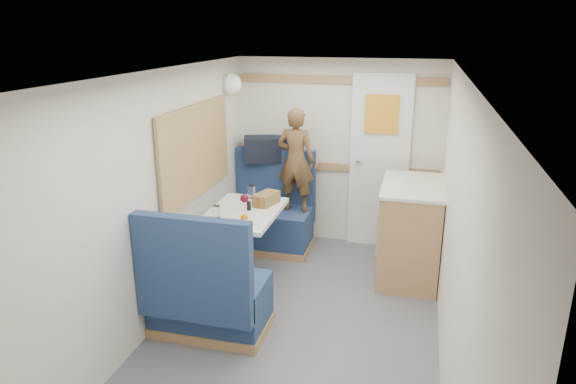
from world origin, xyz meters
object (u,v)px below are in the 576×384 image
(dome_light, at_px, (232,84))
(cheese_block, at_px, (246,221))
(dinette_table, at_px, (243,227))
(bench_far, at_px, (270,221))
(wine_glass, at_px, (244,199))
(beer_glass, at_px, (260,203))
(bench_near, at_px, (207,299))
(tray, at_px, (249,216))
(tumbler_left, at_px, (217,212))
(person, at_px, (296,160))
(tumbler_mid, at_px, (252,192))
(orange_fruit, at_px, (244,218))
(galley_counter, at_px, (410,230))
(pepper_grinder, at_px, (249,207))
(bread_loaf, at_px, (266,199))
(duffel_bag, at_px, (270,149))

(dome_light, bearing_deg, cheese_block, -65.84)
(dinette_table, distance_m, bench_far, 0.90)
(wine_glass, bearing_deg, dome_light, 115.33)
(beer_glass, bearing_deg, bench_near, -97.09)
(bench_near, relative_size, tray, 3.00)
(tumbler_left, bearing_deg, bench_near, -75.75)
(person, relative_size, tumbler_mid, 8.89)
(bench_far, relative_size, dome_light, 5.25)
(dinette_table, bearing_deg, cheese_block, -67.11)
(cheese_block, distance_m, tumbler_left, 0.32)
(cheese_block, height_order, wine_glass, wine_glass)
(wine_glass, distance_m, tumbler_mid, 0.42)
(orange_fruit, bearing_deg, tumbler_left, 162.07)
(bench_near, bearing_deg, beer_glass, 82.91)
(bench_far, xyz_separation_m, bench_near, (0.00, -1.73, 0.00))
(dinette_table, relative_size, galley_counter, 1.00)
(tumbler_mid, bearing_deg, wine_glass, -80.39)
(pepper_grinder, bearing_deg, bench_near, -94.31)
(tray, distance_m, cheese_block, 0.18)
(person, distance_m, pepper_grinder, 0.94)
(person, distance_m, cheese_block, 1.23)
(bread_loaf, bearing_deg, bench_near, -98.14)
(tray, bearing_deg, orange_fruit, -84.50)
(galley_counter, xyz_separation_m, pepper_grinder, (-1.40, -0.57, 0.30))
(duffel_bag, bearing_deg, dinette_table, -104.80)
(duffel_bag, xyz_separation_m, pepper_grinder, (0.14, -1.14, -0.26))
(tray, height_order, cheese_block, cheese_block)
(dinette_table, relative_size, person, 0.85)
(bench_far, bearing_deg, tumbler_left, -98.66)
(bread_loaf, bearing_deg, beer_glass, -107.79)
(beer_glass, bearing_deg, pepper_grinder, -113.55)
(bench_far, distance_m, dome_light, 1.50)
(bench_near, height_order, tray, bench_near)
(bench_near, xyz_separation_m, cheese_block, (0.14, 0.54, 0.46))
(bench_near, height_order, person, person)
(dinette_table, bearing_deg, beer_glass, 43.43)
(dinette_table, xyz_separation_m, orange_fruit, (0.12, -0.31, 0.21))
(bench_far, height_order, cheese_block, bench_far)
(bench_far, relative_size, galley_counter, 1.14)
(wine_glass, height_order, beer_glass, wine_glass)
(bench_far, distance_m, tumbler_mid, 0.69)
(tray, relative_size, beer_glass, 3.62)
(dome_light, bearing_deg, tumbler_mid, -53.75)
(person, height_order, pepper_grinder, person)
(dome_light, xyz_separation_m, galley_counter, (1.86, -0.30, -1.28))
(orange_fruit, bearing_deg, bench_far, 95.87)
(duffel_bag, distance_m, cheese_block, 1.49)
(pepper_grinder, bearing_deg, person, 76.59)
(duffel_bag, bearing_deg, tumbler_mid, -106.17)
(dinette_table, relative_size, bench_near, 0.88)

